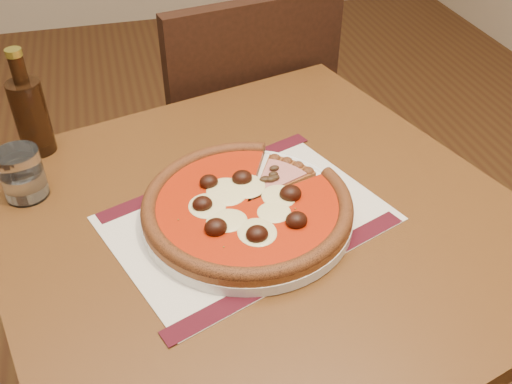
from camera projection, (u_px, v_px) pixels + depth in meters
table at (259, 259)px, 0.98m from camera, size 0.98×0.98×0.75m
chair_far at (238, 131)px, 1.54m from camera, size 0.51×0.51×0.91m
placemat at (247, 218)px, 0.90m from camera, size 0.49×0.42×0.00m
plate at (247, 214)px, 0.90m from camera, size 0.33×0.33×0.02m
pizza at (247, 204)px, 0.89m from camera, size 0.33×0.33×0.04m
ham_slice at (278, 175)px, 0.95m from camera, size 0.12×0.11×0.02m
water_glass at (22, 174)px, 0.93m from camera, size 0.09×0.09×0.09m
bottle at (31, 113)px, 1.01m from camera, size 0.06×0.06×0.20m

